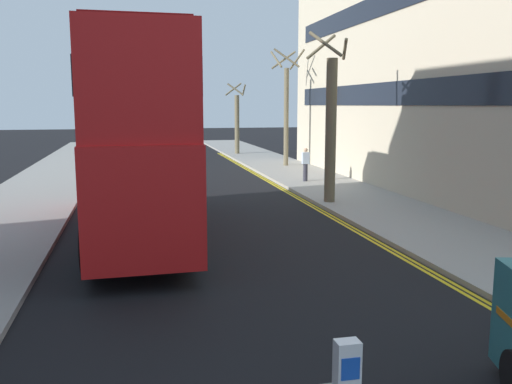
{
  "coord_description": "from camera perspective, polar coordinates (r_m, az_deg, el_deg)",
  "views": [
    {
      "loc": [
        -2.27,
        -1.44,
        3.84
      ],
      "look_at": [
        0.5,
        11.0,
        1.8
      ],
      "focal_mm": 38.37,
      "sensor_mm": 36.0,
      "label": 1
    }
  ],
  "objects": [
    {
      "name": "kerb_line_outer",
      "position": [
        17.25,
        10.57,
        -3.92
      ],
      "size": [
        0.1,
        56.0,
        0.01
      ],
      "primitive_type": "cube",
      "color": "yellow",
      "rests_on": "ground"
    },
    {
      "name": "pedestrian_far",
      "position": [
        26.8,
        5.18,
        2.93
      ],
      "size": [
        0.34,
        0.22,
        1.62
      ],
      "color": "#2D2D38",
      "rests_on": "sidewalk_right"
    },
    {
      "name": "street_tree_far",
      "position": [
        33.65,
        3.16,
        8.8
      ],
      "size": [
        1.97,
        1.97,
        6.98
      ],
      "color": "#6B6047",
      "rests_on": "sidewalk_right"
    },
    {
      "name": "sidewalk_right",
      "position": [
        19.88,
        13.9,
        -2.11
      ],
      "size": [
        4.0,
        80.0,
        0.14
      ],
      "primitive_type": "cube",
      "color": "#9E9991",
      "rests_on": "ground"
    },
    {
      "name": "double_decker_bus_away",
      "position": [
        16.24,
        -12.59,
        6.01
      ],
      "size": [
        2.99,
        10.86,
        5.64
      ],
      "color": "red",
      "rests_on": "ground"
    },
    {
      "name": "street_tree_near",
      "position": [
        21.04,
        7.79,
        6.82
      ],
      "size": [
        1.6,
        1.89,
        6.39
      ],
      "color": "#6B6047",
      "rests_on": "sidewalk_right"
    },
    {
      "name": "street_tree_distant",
      "position": [
        42.02,
        -1.99,
        7.41
      ],
      "size": [
        1.43,
        1.69,
        5.38
      ],
      "color": "#6B6047",
      "rests_on": "sidewalk_right"
    },
    {
      "name": "kerb_line_inner",
      "position": [
        17.19,
        10.07,
        -3.95
      ],
      "size": [
        0.1,
        56.0,
        0.01
      ],
      "primitive_type": "cube",
      "color": "yellow",
      "rests_on": "ground"
    },
    {
      "name": "townhouse_terrace_right",
      "position": [
        26.78,
        24.13,
        12.24
      ],
      "size": [
        10.08,
        28.0,
        11.35
      ],
      "color": "beige",
      "rests_on": "ground"
    }
  ]
}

